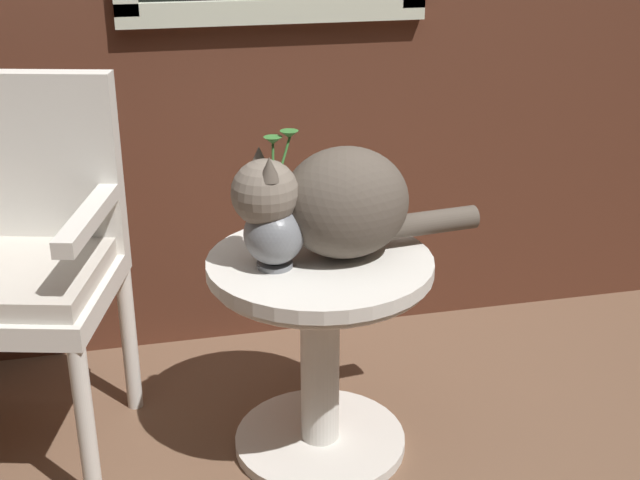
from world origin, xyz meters
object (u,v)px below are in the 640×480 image
cat (336,202)px  pewter_vase_with_ivy (274,229)px  wicker_chair (16,249)px  wicker_side_table (320,323)px

cat → pewter_vase_with_ivy: bearing=-168.6°
wicker_chair → cat: 0.82m
wicker_side_table → pewter_vase_with_ivy: size_ratio=1.73×
wicker_chair → wicker_side_table: bearing=-16.7°
wicker_side_table → pewter_vase_with_ivy: pewter_vase_with_ivy is taller
wicker_chair → cat: size_ratio=1.52×
wicker_chair → pewter_vase_with_ivy: wicker_chair is taller
wicker_chair → pewter_vase_with_ivy: (0.62, -0.24, 0.09)m
pewter_vase_with_ivy → wicker_side_table: bearing=10.7°
wicker_side_table → wicker_chair: (-0.74, 0.22, 0.19)m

